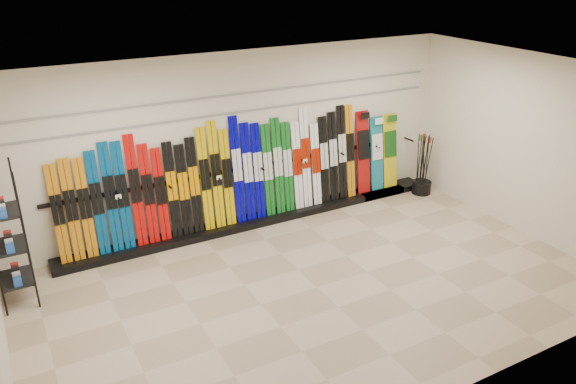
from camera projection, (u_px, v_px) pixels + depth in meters
floor at (317, 287)px, 8.05m from camera, size 8.00×8.00×0.00m
back_wall at (242, 140)px, 9.47m from camera, size 8.00×0.00×8.00m
right_wall at (526, 145)px, 9.22m from camera, size 0.00×5.00×5.00m
ceiling at (322, 79)px, 6.86m from camera, size 8.00×8.00×0.00m
ski_rack_base at (261, 219)px, 9.96m from camera, size 8.00×0.40×0.12m
skis at (223, 178)px, 9.38m from camera, size 5.37×0.28×1.83m
snowboards at (377, 152)px, 10.83m from camera, size 0.93×0.24×1.58m
accessory_rack at (8, 237)px, 7.38m from camera, size 0.40×0.60×1.97m
pole_bin at (421, 187)px, 11.13m from camera, size 0.37×0.37×0.25m
ski_poles at (423, 164)px, 10.95m from camera, size 0.29×0.34×1.18m
slatwall_rail_0 at (241, 112)px, 9.26m from camera, size 7.60×0.02×0.03m
slatwall_rail_1 at (240, 94)px, 9.14m from camera, size 7.60×0.02×0.03m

